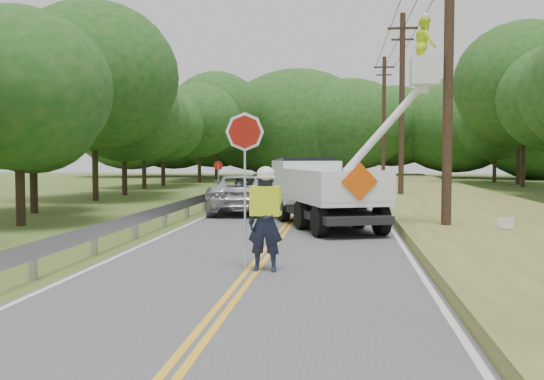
# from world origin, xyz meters

# --- Properties ---
(ground) EXTENTS (140.00, 140.00, 0.00)m
(ground) POSITION_xyz_m (0.00, 0.00, 0.00)
(ground) COLOR #425D27
(ground) RESTS_ON ground
(road) EXTENTS (7.20, 96.00, 0.03)m
(road) POSITION_xyz_m (0.00, 14.00, 0.01)
(road) COLOR #4B4C4E
(road) RESTS_ON ground
(guardrail) EXTENTS (0.18, 48.00, 0.77)m
(guardrail) POSITION_xyz_m (-4.02, 14.91, 0.55)
(guardrail) COLOR #9A9CA1
(guardrail) RESTS_ON ground
(utility_poles) EXTENTS (1.60, 43.30, 10.00)m
(utility_poles) POSITION_xyz_m (5.00, 17.02, 5.27)
(utility_poles) COLOR black
(utility_poles) RESTS_ON ground
(tall_grass_verge) EXTENTS (7.00, 96.00, 0.30)m
(tall_grass_verge) POSITION_xyz_m (7.10, 14.00, 0.15)
(tall_grass_verge) COLOR brown
(tall_grass_verge) RESTS_ON ground
(treeline_left) EXTENTS (9.69, 53.48, 10.44)m
(treeline_left) POSITION_xyz_m (-10.83, 30.34, 5.55)
(treeline_left) COLOR #332319
(treeline_left) RESTS_ON ground
(treeline_horizon) EXTENTS (57.09, 14.33, 12.10)m
(treeline_horizon) POSITION_xyz_m (1.22, 56.04, 5.50)
(treeline_horizon) COLOR #124A17
(treeline_horizon) RESTS_ON ground
(flagger) EXTENTS (1.21, 0.52, 3.29)m
(flagger) POSITION_xyz_m (0.27, 2.36, 1.19)
(flagger) COLOR #191E33
(flagger) RESTS_ON road
(bucket_truck) EXTENTS (5.54, 6.98, 6.55)m
(bucket_truck) POSITION_xyz_m (1.25, 11.17, 1.50)
(bucket_truck) COLOR black
(bucket_truck) RESTS_ON road
(suv_silver) EXTENTS (3.52, 6.03, 1.58)m
(suv_silver) POSITION_xyz_m (-2.42, 15.29, 0.81)
(suv_silver) COLOR silver
(suv_silver) RESTS_ON road
(suv_darkgrey) EXTENTS (3.26, 5.22, 1.41)m
(suv_darkgrey) POSITION_xyz_m (-2.43, 23.67, 0.73)
(suv_darkgrey) COLOR #36373D
(suv_darkgrey) RESTS_ON road
(stop_sign_permanent) EXTENTS (0.45, 0.09, 2.14)m
(stop_sign_permanent) POSITION_xyz_m (-3.98, 18.50, 1.38)
(stop_sign_permanent) COLOR #9A9CA1
(stop_sign_permanent) RESTS_ON ground
(yard_sign) EXTENTS (0.45, 0.10, 0.66)m
(yard_sign) POSITION_xyz_m (6.48, 7.91, 0.47)
(yard_sign) COLOR white
(yard_sign) RESTS_ON ground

